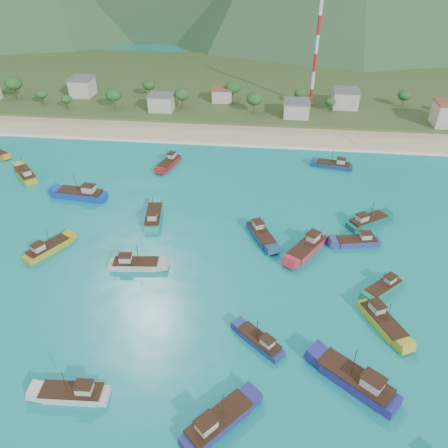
# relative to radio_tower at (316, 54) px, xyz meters

# --- Properties ---
(ground) EXTENTS (600.00, 600.00, 0.00)m
(ground) POSITION_rel_radio_tower_xyz_m (-31.31, -108.00, -21.07)
(ground) COLOR #0B7E73
(ground) RESTS_ON ground
(beach) EXTENTS (400.00, 18.00, 1.20)m
(beach) POSITION_rel_radio_tower_xyz_m (-31.31, -29.00, -21.07)
(beach) COLOR beige
(beach) RESTS_ON ground
(land) EXTENTS (400.00, 110.00, 2.40)m
(land) POSITION_rel_radio_tower_xyz_m (-31.31, 32.00, -21.07)
(land) COLOR #385123
(land) RESTS_ON ground
(surf_line) EXTENTS (400.00, 2.50, 0.08)m
(surf_line) POSITION_rel_radio_tower_xyz_m (-31.31, -38.50, -21.07)
(surf_line) COLOR white
(surf_line) RESTS_ON ground
(village) EXTENTS (214.53, 29.97, 7.77)m
(village) POSITION_rel_radio_tower_xyz_m (-14.51, -5.66, -16.28)
(village) COLOR beige
(village) RESTS_ON ground
(vegetation) EXTENTS (277.02, 25.76, 9.06)m
(vegetation) POSITION_rel_radio_tower_xyz_m (-42.59, -5.34, -15.72)
(vegetation) COLOR #235623
(vegetation) RESTS_ON ground
(radio_tower) EXTENTS (1.20, 1.20, 38.94)m
(radio_tower) POSITION_rel_radio_tower_xyz_m (0.00, 0.00, 0.00)
(radio_tower) COLOR red
(radio_tower) RESTS_ON ground
(boat_0) EXTENTS (10.40, 3.58, 6.06)m
(boat_0) POSITION_rel_radio_tower_xyz_m (-41.46, -134.69, -20.36)
(boat_0) COLOR beige
(boat_0) RESTS_ON ground
(boat_1) EXTENTS (8.53, 8.19, 5.40)m
(boat_1) POSITION_rel_radio_tower_xyz_m (9.02, -105.16, -20.48)
(boat_1) COLOR #1D775A
(boat_1) RESTS_ON ground
(boat_3) EXTENTS (9.50, 11.91, 7.05)m
(boat_3) POSITION_rel_radio_tower_xyz_m (-5.23, -94.21, -20.18)
(boat_3) COLOR #BA2A38
(boat_3) RESTS_ON ground
(boat_4) EXTENTS (9.96, 10.30, 6.54)m
(boat_4) POSITION_rel_radio_tower_xyz_m (-83.35, -68.03, -20.27)
(boat_4) COLOR gold
(boat_4) RESTS_ON ground
(boat_5) EXTENTS (10.74, 5.06, 6.11)m
(boat_5) POSITION_rel_radio_tower_xyz_m (4.53, -51.57, -20.35)
(boat_5) COLOR navy
(boat_5) RESTS_ON ground
(boat_6) EXTENTS (13.28, 5.15, 7.65)m
(boat_6) POSITION_rel_radio_tower_xyz_m (-63.05, -77.37, -20.07)
(boat_6) COLOR #133AAE
(boat_6) RESTS_ON ground
(boat_7) EXTENTS (7.63, 11.03, 6.35)m
(boat_7) POSITION_rel_radio_tower_xyz_m (7.07, -114.48, -20.31)
(boat_7) COLOR gold
(boat_7) RESTS_ON ground
(boat_11) EXTENTS (10.57, 4.02, 6.11)m
(boat_11) POSITION_rel_radio_tower_xyz_m (-40.93, -103.81, -20.35)
(boat_11) COLOR beige
(boat_11) RESTS_ON ground
(boat_13) EXTENTS (10.14, 10.73, 6.74)m
(boat_13) POSITION_rel_radio_tower_xyz_m (-19.44, -136.83, -20.24)
(boat_13) COLOR navy
(boat_13) RESTS_ON ground
(boat_14) EXTENTS (10.20, 4.75, 5.80)m
(boat_14) POSITION_rel_radio_tower_xyz_m (6.02, -90.22, -20.41)
(boat_14) COLOR navy
(boat_14) RESTS_ON ground
(boat_15) EXTENTS (8.59, 7.90, 5.33)m
(boat_15) POSITION_rel_radio_tower_xyz_m (-14.29, -121.39, -20.49)
(boat_15) COLOR navy
(boat_15) RESTS_ON ground
(boat_17) EXTENTS (10.66, 8.70, 6.35)m
(boat_17) POSITION_rel_radio_tower_xyz_m (9.58, -81.67, -20.31)
(boat_17) COLOR #0F6256
(boat_17) RESTS_ON ground
(boat_19) EXTENTS (7.84, 10.41, 6.08)m
(boat_19) POSITION_rel_radio_tower_xyz_m (-61.47, -100.77, -20.36)
(boat_19) COLOR #B2991E
(boat_19) RESTS_ON ground
(boat_21) EXTENTS (5.56, 10.95, 6.21)m
(boat_21) POSITION_rel_radio_tower_xyz_m (-44.44, -55.66, -20.33)
(boat_21) COLOR maroon
(boat_21) RESTS_ON ground
(boat_23) EXTENTS (5.05, 11.72, 6.70)m
(boat_23) POSITION_rel_radio_tower_xyz_m (-41.57, -85.77, -20.24)
(boat_23) COLOR teal
(boat_23) RESTS_ON ground
(boat_24) EXTENTS (7.46, 11.04, 6.34)m
(boat_24) POSITION_rel_radio_tower_xyz_m (-15.40, -90.20, -20.31)
(boat_24) COLOR navy
(boat_24) RESTS_ON ground
(boat_26) EXTENTS (12.61, 10.96, 7.67)m
(boat_26) POSITION_rel_radio_tower_xyz_m (0.70, -127.83, -20.07)
(boat_26) COLOR navy
(boat_26) RESTS_ON ground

